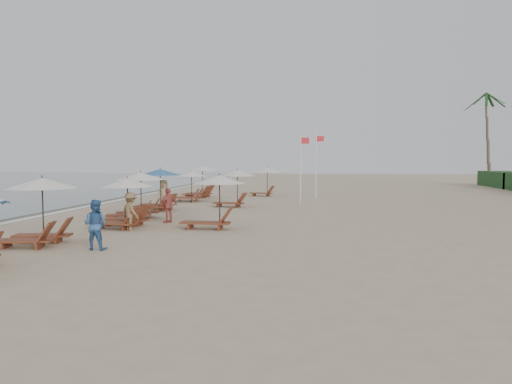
# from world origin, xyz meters

# --- Properties ---
(ground) EXTENTS (160.00, 160.00, 0.00)m
(ground) POSITION_xyz_m (0.00, 0.00, 0.00)
(ground) COLOR tan
(ground) RESTS_ON ground
(wet_sand_band) EXTENTS (3.20, 140.00, 0.01)m
(wet_sand_band) POSITION_xyz_m (-12.50, 10.00, 0.00)
(wet_sand_band) COLOR #6B5E4C
(wet_sand_band) RESTS_ON ground
(foam_line) EXTENTS (0.50, 140.00, 0.02)m
(foam_line) POSITION_xyz_m (-11.20, 10.00, 0.01)
(foam_line) COLOR white
(foam_line) RESTS_ON ground
(lounger_station_1) EXTENTS (2.62, 2.32, 2.27)m
(lounger_station_1) POSITION_xyz_m (-6.46, -0.21, 1.17)
(lounger_station_1) COLOR brown
(lounger_station_1) RESTS_ON ground
(lounger_station_2) EXTENTS (2.66, 2.22, 2.08)m
(lounger_station_2) POSITION_xyz_m (-5.38, 4.10, 1.01)
(lounger_station_2) COLOR brown
(lounger_station_2) RESTS_ON ground
(lounger_station_3) EXTENTS (2.74, 2.50, 2.26)m
(lounger_station_3) POSITION_xyz_m (-5.87, 6.85, 1.11)
(lounger_station_3) COLOR brown
(lounger_station_3) RESTS_ON ground
(lounger_station_4) EXTENTS (2.71, 2.41, 2.35)m
(lounger_station_4) POSITION_xyz_m (-6.26, 10.80, 1.20)
(lounger_station_4) COLOR brown
(lounger_station_4) RESTS_ON ground
(lounger_station_5) EXTENTS (2.58, 2.47, 2.08)m
(lounger_station_5) POSITION_xyz_m (-6.07, 16.45, 1.00)
(lounger_station_5) COLOR brown
(lounger_station_5) RESTS_ON ground
(lounger_station_6) EXTENTS (2.76, 2.44, 2.40)m
(lounger_station_6) POSITION_xyz_m (-6.16, 19.91, 1.22)
(lounger_station_6) COLOR brown
(lounger_station_6) RESTS_ON ground
(inland_station_0) EXTENTS (2.75, 2.24, 2.22)m
(inland_station_0) POSITION_xyz_m (-1.49, 4.34, 1.33)
(inland_station_0) COLOR brown
(inland_station_0) RESTS_ON ground
(inland_station_1) EXTENTS (2.68, 2.24, 2.22)m
(inland_station_1) POSITION_xyz_m (-2.28, 13.26, 1.40)
(inland_station_1) COLOR brown
(inland_station_1) RESTS_ON ground
(inland_station_2) EXTENTS (2.59, 2.24, 2.22)m
(inland_station_2) POSITION_xyz_m (-1.39, 21.88, 1.46)
(inland_station_2) COLOR brown
(inland_station_2) RESTS_ON ground
(beachgoer_mid_a) EXTENTS (0.80, 0.63, 1.61)m
(beachgoer_mid_a) POSITION_xyz_m (-4.19, -0.62, 0.81)
(beachgoer_mid_a) COLOR #2E588C
(beachgoer_mid_a) RESTS_ON ground
(beachgoer_mid_b) EXTENTS (1.15, 1.06, 1.56)m
(beachgoer_mid_b) POSITION_xyz_m (-4.68, 3.35, 0.78)
(beachgoer_mid_b) COLOR brown
(beachgoer_mid_b) RESTS_ON ground
(beachgoer_far_a) EXTENTS (0.83, 0.99, 1.59)m
(beachgoer_far_a) POSITION_xyz_m (-3.92, 5.84, 0.80)
(beachgoer_far_a) COLOR #B54E48
(beachgoer_far_a) RESTS_ON ground
(beachgoer_far_b) EXTENTS (0.98, 0.96, 1.71)m
(beachgoer_far_b) POSITION_xyz_m (-6.08, 11.52, 0.85)
(beachgoer_far_b) COLOR tan
(beachgoer_far_b) RESTS_ON ground
(flag_pole_near) EXTENTS (0.60, 0.08, 4.50)m
(flag_pole_near) POSITION_xyz_m (1.65, 16.22, 2.49)
(flag_pole_near) COLOR silver
(flag_pole_near) RESTS_ON ground
(flag_pole_far) EXTENTS (0.60, 0.08, 4.79)m
(flag_pole_far) POSITION_xyz_m (2.62, 20.24, 2.65)
(flag_pole_far) COLOR silver
(flag_pole_far) RESTS_ON ground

